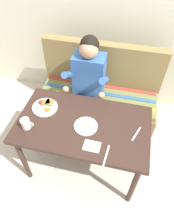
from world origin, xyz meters
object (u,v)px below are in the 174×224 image
at_px(plate_breakfast, 45,106).
at_px(fork, 136,134).
at_px(table, 83,129).
at_px(napkin, 92,146).
at_px(person, 88,80).
at_px(coffee_mug, 26,123).
at_px(knife, 106,156).
at_px(plate_eggs, 86,126).
at_px(couch, 98,98).

height_order(plate_breakfast, fork, plate_breakfast).
bearing_deg(table, napkin, -59.11).
distance_m(person, coffee_mug, 0.84).
relative_size(coffee_mug, knife, 0.59).
height_order(table, fork, fork).
xyz_separation_m(coffee_mug, knife, (0.73, -0.12, -0.05)).
height_order(table, plate_eggs, plate_eggs).
bearing_deg(napkin, knife, -25.15).
relative_size(plate_eggs, fork, 1.23).
xyz_separation_m(plate_breakfast, coffee_mug, (-0.07, -0.27, 0.04)).
distance_m(plate_eggs, knife, 0.34).
relative_size(table, knife, 6.00).
xyz_separation_m(coffee_mug, napkin, (0.60, -0.06, -0.05)).
height_order(plate_breakfast, plate_eggs, plate_breakfast).
distance_m(plate_eggs, napkin, 0.21).
bearing_deg(person, table, -80.24).
height_order(napkin, fork, napkin).
relative_size(person, fork, 7.13).
bearing_deg(couch, coffee_mug, -116.90).
bearing_deg(knife, napkin, 158.85).
distance_m(couch, coffee_mug, 1.13).
bearing_deg(couch, napkin, -82.43).
xyz_separation_m(couch, napkin, (0.13, -0.98, 0.40)).
xyz_separation_m(table, knife, (0.26, -0.28, 0.08)).
bearing_deg(plate_breakfast, knife, -30.19).
bearing_deg(person, couch, 59.89).
distance_m(plate_breakfast, coffee_mug, 0.28).
distance_m(napkin, fork, 0.40).
bearing_deg(napkin, couch, 97.57).
distance_m(person, knife, 0.94).
height_order(coffee_mug, knife, coffee_mug).
height_order(napkin, knife, napkin).
xyz_separation_m(table, plate_eggs, (0.03, -0.03, 0.09)).
distance_m(couch, plate_breakfast, 0.88).
distance_m(couch, napkin, 1.07).
distance_m(person, plate_breakfast, 0.57).
height_order(couch, fork, couch).
bearing_deg(napkin, table, 120.89).
bearing_deg(knife, table, 136.99).
bearing_deg(fork, coffee_mug, -150.62).
height_order(plate_eggs, knife, plate_eggs).
distance_m(couch, plate_eggs, 0.90).
bearing_deg(table, person, 99.76).
distance_m(person, fork, 0.83).
height_order(table, person, person).
bearing_deg(couch, table, -90.00).
xyz_separation_m(fork, knife, (-0.21, -0.27, 0.00)).
height_order(plate_eggs, coffee_mug, coffee_mug).
distance_m(fork, knife, 0.35).
distance_m(coffee_mug, fork, 0.96).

